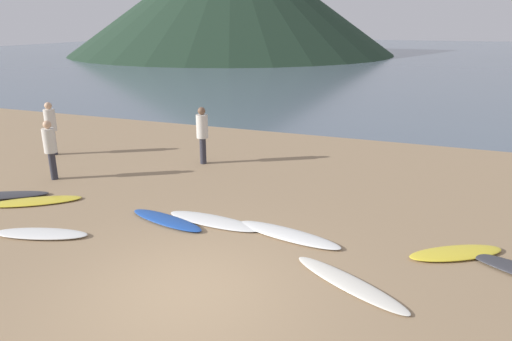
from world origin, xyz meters
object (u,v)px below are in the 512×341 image
at_px(surfboard_2, 41,234).
at_px(surfboard_3, 166,220).
at_px(surfboard_7, 456,253).
at_px(person_3, 50,145).
at_px(surfboard_6, 349,283).
at_px(person_0, 202,131).
at_px(person_1, 51,124).
at_px(surfboard_5, 288,234).
at_px(surfboard_1, 35,201).
at_px(surfboard_4, 213,221).

height_order(surfboard_2, surfboard_3, surfboard_3).
bearing_deg(surfboard_7, person_3, 143.70).
bearing_deg(surfboard_3, surfboard_6, -0.99).
distance_m(person_0, person_1, 5.25).
height_order(surfboard_2, surfboard_5, surfboard_2).
height_order(surfboard_1, person_3, person_3).
xyz_separation_m(surfboard_6, person_1, (-10.73, 4.55, 1.02)).
bearing_deg(surfboard_6, surfboard_1, -157.66).
bearing_deg(surfboard_7, surfboard_4, 151.31).
bearing_deg(surfboard_1, surfboard_2, -76.01).
height_order(surfboard_4, person_1, person_1).
distance_m(surfboard_1, surfboard_2, 2.08).
xyz_separation_m(person_1, person_3, (1.88, -1.99, -0.05)).
relative_size(person_0, person_3, 1.06).
bearing_deg(person_3, surfboard_4, 131.74).
relative_size(surfboard_4, surfboard_6, 0.96).
relative_size(surfboard_7, person_1, 1.09).
xyz_separation_m(surfboard_4, surfboard_5, (1.77, -0.08, 0.01)).
bearing_deg(surfboard_2, surfboard_4, 14.83).
xyz_separation_m(surfboard_7, person_0, (-7.30, 3.64, 1.01)).
xyz_separation_m(surfboard_1, person_3, (-0.88, 1.59, 0.97)).
distance_m(surfboard_3, surfboard_5, 2.78).
distance_m(surfboard_7, person_3, 10.66).
height_order(surfboard_3, surfboard_7, surfboard_3).
height_order(surfboard_4, surfboard_7, surfboard_7).
distance_m(surfboard_6, person_0, 7.83).
bearing_deg(surfboard_5, surfboard_3, -162.44).
xyz_separation_m(surfboard_2, person_1, (-4.33, 4.95, 1.00)).
bearing_deg(surfboard_7, surfboard_3, 154.09).
height_order(person_0, person_3, person_0).
relative_size(surfboard_1, person_3, 1.29).
bearing_deg(surfboard_5, surfboard_2, -147.81).
height_order(surfboard_2, surfboard_6, surfboard_2).
xyz_separation_m(surfboard_6, surfboard_7, (1.75, 1.78, 0.02)).
height_order(person_1, person_3, person_1).
bearing_deg(surfboard_4, surfboard_3, -155.12).
xyz_separation_m(surfboard_3, surfboard_6, (4.29, -1.13, -0.02)).
xyz_separation_m(surfboard_2, person_0, (0.85, 5.83, 1.01)).
bearing_deg(surfboard_6, surfboard_3, -165.44).
height_order(surfboard_4, surfboard_5, surfboard_5).
xyz_separation_m(surfboard_2, surfboard_5, (4.88, 1.81, -0.00)).
xyz_separation_m(surfboard_3, person_3, (-4.55, 1.43, 0.95)).
distance_m(surfboard_2, surfboard_4, 3.63).
xyz_separation_m(surfboard_1, surfboard_2, (1.56, -1.38, 0.01)).
distance_m(surfboard_7, person_1, 12.82).
bearing_deg(surfboard_2, surfboard_5, 3.91).
bearing_deg(surfboard_6, person_0, 164.94).
distance_m(person_1, person_3, 2.74).
relative_size(surfboard_2, surfboard_7, 1.04).
distance_m(surfboard_1, surfboard_7, 9.74).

